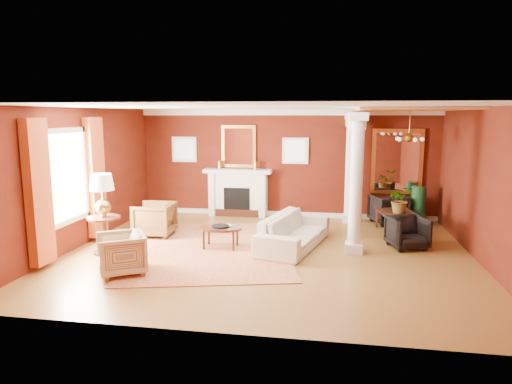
% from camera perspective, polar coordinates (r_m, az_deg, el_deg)
% --- Properties ---
extents(ground, '(8.00, 8.00, 0.00)m').
position_cam_1_polar(ground, '(9.28, 1.54, -7.61)').
color(ground, brown).
rests_on(ground, ground).
extents(room_shell, '(8.04, 7.04, 2.92)m').
position_cam_1_polar(room_shell, '(8.90, 1.60, 4.90)').
color(room_shell, '#53180B').
rests_on(room_shell, ground).
extents(fireplace, '(1.85, 0.42, 1.29)m').
position_cam_1_polar(fireplace, '(12.54, -2.28, -0.06)').
color(fireplace, white).
rests_on(fireplace, ground).
extents(overmantel_mirror, '(0.95, 0.07, 1.15)m').
position_cam_1_polar(overmantel_mirror, '(12.52, -2.19, 5.71)').
color(overmantel_mirror, gold).
rests_on(overmantel_mirror, fireplace).
extents(flank_window_left, '(0.70, 0.07, 0.70)m').
position_cam_1_polar(flank_window_left, '(12.94, -8.95, 5.29)').
color(flank_window_left, white).
rests_on(flank_window_left, room_shell).
extents(flank_window_right, '(0.70, 0.07, 0.70)m').
position_cam_1_polar(flank_window_right, '(12.33, 4.93, 5.16)').
color(flank_window_right, white).
rests_on(flank_window_right, room_shell).
extents(left_window, '(0.21, 2.55, 2.60)m').
position_cam_1_polar(left_window, '(9.73, -22.31, 1.06)').
color(left_window, white).
rests_on(left_window, room_shell).
extents(column_front, '(0.36, 0.36, 2.80)m').
position_cam_1_polar(column_front, '(9.20, 12.40, 1.12)').
color(column_front, white).
rests_on(column_front, ground).
extents(column_back, '(0.36, 0.36, 2.80)m').
position_cam_1_polar(column_back, '(11.87, 11.73, 3.02)').
color(column_back, white).
rests_on(column_back, ground).
extents(header_beam, '(0.30, 3.20, 0.32)m').
position_cam_1_polar(header_beam, '(10.70, 12.19, 8.71)').
color(header_beam, white).
rests_on(header_beam, column_front).
extents(amber_ceiling, '(2.30, 3.40, 0.04)m').
position_cam_1_polar(amber_ceiling, '(10.67, 18.54, 9.77)').
color(amber_ceiling, '#EA9D45').
rests_on(amber_ceiling, room_shell).
extents(dining_mirror, '(1.30, 0.07, 1.70)m').
position_cam_1_polar(dining_mirror, '(12.42, 17.22, 3.64)').
color(dining_mirror, gold).
rests_on(dining_mirror, room_shell).
extents(chandelier, '(0.60, 0.62, 0.75)m').
position_cam_1_polar(chandelier, '(10.74, 18.59, 6.44)').
color(chandelier, '#B88D39').
rests_on(chandelier, room_shell).
extents(crown_trim, '(8.00, 0.08, 0.16)m').
position_cam_1_polar(crown_trim, '(12.31, 3.82, 9.92)').
color(crown_trim, white).
rests_on(crown_trim, room_shell).
extents(base_trim, '(8.00, 0.08, 0.12)m').
position_cam_1_polar(base_trim, '(12.60, 3.68, -2.74)').
color(base_trim, white).
rests_on(base_trim, ground).
extents(rug, '(4.11, 4.89, 0.02)m').
position_cam_1_polar(rug, '(9.61, -5.94, -7.00)').
color(rug, maroon).
rests_on(rug, ground).
extents(sofa, '(1.24, 2.44, 0.92)m').
position_cam_1_polar(sofa, '(9.59, 4.79, -4.24)').
color(sofa, beige).
rests_on(sofa, ground).
extents(armchair_leopard, '(0.81, 0.86, 0.86)m').
position_cam_1_polar(armchair_leopard, '(10.70, -12.58, -3.15)').
color(armchair_leopard, black).
rests_on(armchair_leopard, ground).
extents(armchair_stripe, '(1.02, 1.04, 0.79)m').
position_cam_1_polar(armchair_stripe, '(8.34, -16.49, -7.17)').
color(armchair_stripe, '#CCB688').
rests_on(armchair_stripe, ground).
extents(coffee_table, '(0.89, 0.89, 0.45)m').
position_cam_1_polar(coffee_table, '(9.52, -4.45, -4.65)').
color(coffee_table, black).
rests_on(coffee_table, ground).
extents(coffee_book, '(0.17, 0.10, 0.24)m').
position_cam_1_polar(coffee_book, '(9.54, -4.20, -3.58)').
color(coffee_book, black).
rests_on(coffee_book, coffee_table).
extents(side_table, '(0.64, 0.64, 1.61)m').
position_cam_1_polar(side_table, '(9.50, -18.63, -0.91)').
color(side_table, black).
rests_on(side_table, ground).
extents(dining_table, '(0.72, 1.49, 0.80)m').
position_cam_1_polar(dining_table, '(11.09, 17.52, -3.08)').
color(dining_table, black).
rests_on(dining_table, ground).
extents(dining_chair_near, '(0.89, 0.86, 0.73)m').
position_cam_1_polar(dining_chair_near, '(10.02, 18.42, -4.65)').
color(dining_chair_near, black).
rests_on(dining_chair_near, ground).
extents(dining_chair_far, '(1.00, 0.97, 0.82)m').
position_cam_1_polar(dining_chair_far, '(12.11, 16.22, -1.92)').
color(dining_chair_far, black).
rests_on(dining_chair_far, ground).
extents(green_urn, '(0.41, 0.41, 0.99)m').
position_cam_1_polar(green_urn, '(12.22, 19.59, -2.09)').
color(green_urn, '#133E1D').
rests_on(green_urn, ground).
extents(potted_plant, '(0.75, 0.79, 0.49)m').
position_cam_1_polar(potted_plant, '(11.01, 17.64, 0.25)').
color(potted_plant, '#26591E').
rests_on(potted_plant, dining_table).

